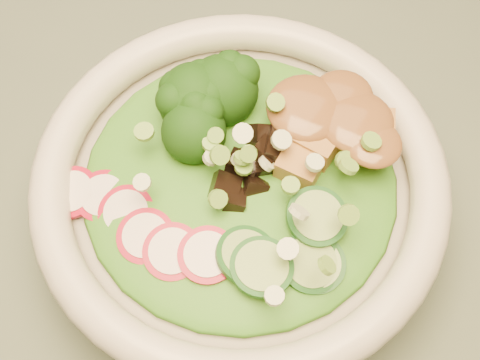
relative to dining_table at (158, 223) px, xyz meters
The scene contains 10 objects.
dining_table is the anchor object (origin of this frame).
salad_bowl 0.17m from the dining_table, ahead, with size 0.26×0.26×0.07m.
lettuce_bed 0.19m from the dining_table, ahead, with size 0.20×0.20×0.02m, color #1D6314.
broccoli_florets 0.19m from the dining_table, 32.06° to the left, with size 0.08×0.07×0.04m, color black, non-canonical shape.
radish_slices 0.20m from the dining_table, 48.50° to the right, with size 0.11×0.04×0.02m, color maroon, non-canonical shape.
cucumber_slices 0.23m from the dining_table, 15.78° to the right, with size 0.07×0.07×0.03m, color #9CBF6A, non-canonical shape.
mushroom_heap 0.21m from the dining_table, ahead, with size 0.07×0.07×0.04m, color black, non-canonical shape.
tofu_cubes 0.22m from the dining_table, 20.78° to the left, with size 0.09×0.06×0.03m, color #955F31, non-canonical shape.
peanut_sauce 0.23m from the dining_table, 20.78° to the left, with size 0.07×0.05×0.02m, color brown.
scallion_garnish 0.21m from the dining_table, ahead, with size 0.19×0.19×0.02m, color #689A36, non-canonical shape.
Camera 1 is at (0.18, -0.18, 1.17)m, focal length 50.00 mm.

